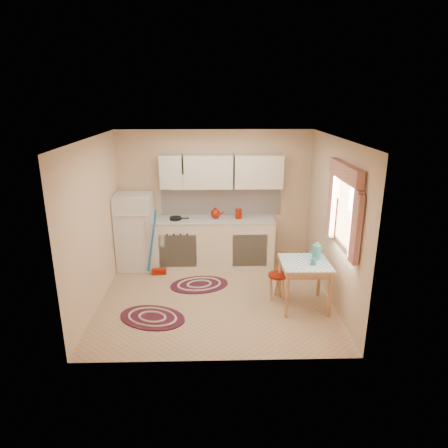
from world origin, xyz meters
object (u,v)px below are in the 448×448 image
Objects in this scene: base_cabinets at (213,243)px; table at (304,285)px; fridge at (135,231)px; stool at (277,286)px.

base_cabinets is 3.12× the size of table.
fridge is 1.94× the size of table.
table is (1.37, -1.61, -0.08)m from base_cabinets.
base_cabinets is at bearing 126.79° from stool.
base_cabinets reaches higher than stool.
fridge is 3.33× the size of stool.
stool is (2.43, -1.31, -0.49)m from fridge.
fridge is 1.44m from base_cabinets.
table is at bearing -34.39° from stool.
base_cabinets is at bearing 130.58° from table.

